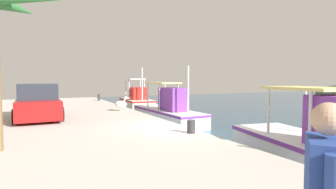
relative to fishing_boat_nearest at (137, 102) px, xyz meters
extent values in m
cube|color=#BCB7AD|center=(12.40, -7.44, -0.27)|extent=(36.00, 10.00, 0.80)
cube|color=silver|center=(-0.08, 0.00, -0.22)|extent=(4.83, 2.18, 0.90)
cube|color=red|center=(-0.08, 0.00, 0.15)|extent=(4.87, 2.23, 0.12)
cube|color=red|center=(0.51, -0.04, 0.73)|extent=(1.39, 1.21, 1.01)
cylinder|color=silver|center=(-1.18, -0.58, 1.05)|extent=(0.08, 0.08, 1.64)
cylinder|color=silver|center=(-1.09, 0.73, 1.05)|extent=(0.08, 0.08, 1.64)
cylinder|color=silver|center=(0.09, -0.67, 1.05)|extent=(0.08, 0.08, 1.64)
cylinder|color=silver|center=(0.18, 0.65, 1.05)|extent=(0.08, 0.08, 1.64)
cube|color=silver|center=(-0.50, 0.03, 1.91)|extent=(2.00, 1.50, 0.08)
cylinder|color=silver|center=(1.69, -0.11, 1.52)|extent=(0.10, 0.10, 2.58)
torus|color=orange|center=(0.51, 0.59, 0.73)|extent=(0.55, 0.14, 0.54)
cube|color=white|center=(6.95, -0.52, -0.28)|extent=(6.43, 1.93, 0.78)
cube|color=#723399|center=(6.95, -0.52, 0.03)|extent=(6.47, 1.97, 0.12)
cube|color=#723399|center=(7.75, -0.50, 0.76)|extent=(1.82, 1.10, 1.30)
cylinder|color=silver|center=(5.53, -1.18, 0.87)|extent=(0.08, 0.08, 1.52)
cylinder|color=silver|center=(5.50, 0.05, 0.87)|extent=(0.08, 0.08, 1.52)
cylinder|color=silver|center=(7.25, -1.13, 0.87)|extent=(0.08, 0.08, 1.52)
cylinder|color=silver|center=(7.22, 0.10, 0.87)|extent=(0.08, 0.08, 1.52)
cube|color=#D8CC72|center=(6.38, -0.54, 1.67)|extent=(2.62, 1.36, 0.08)
cylinder|color=silver|center=(9.34, -0.46, 1.35)|extent=(0.10, 0.10, 2.47)
torus|color=orange|center=(7.75, 0.09, 0.76)|extent=(0.54, 0.11, 0.54)
cube|color=white|center=(16.64, -0.62, -0.23)|extent=(6.33, 3.06, 0.89)
cube|color=#723399|center=(16.64, -0.62, 0.13)|extent=(6.38, 3.11, 0.12)
cylinder|color=silver|center=(15.17, -1.01, 0.90)|extent=(0.08, 0.08, 1.37)
cylinder|color=silver|center=(15.43, 0.30, 0.90)|extent=(0.08, 0.08, 1.37)
cylinder|color=silver|center=(16.78, -1.33, 0.90)|extent=(0.08, 0.08, 1.37)
cube|color=#D8CC72|center=(16.11, -0.51, 1.63)|extent=(2.69, 1.86, 0.08)
cylinder|color=tan|center=(6.90, -3.37, 0.24)|extent=(0.04, 0.04, 0.22)
cylinder|color=tan|center=(6.78, -3.32, 0.24)|extent=(0.04, 0.04, 0.22)
ellipsoid|color=white|center=(6.86, -3.30, 0.49)|extent=(0.52, 0.71, 0.40)
ellipsoid|color=silver|center=(6.84, -3.34, 0.55)|extent=(0.53, 0.64, 0.28)
cylinder|color=white|center=(6.92, -3.12, 0.71)|extent=(0.15, 0.21, 0.27)
sphere|color=white|center=(6.95, -3.04, 0.87)|extent=(0.20, 0.20, 0.16)
cone|color=#F2B272|center=(7.02, -2.85, 0.85)|extent=(0.17, 0.31, 0.07)
cube|color=navy|center=(19.95, -5.62, 1.21)|extent=(0.48, 0.51, 0.56)
cylinder|color=navy|center=(19.77, -5.40, 1.19)|extent=(0.10, 0.10, 0.53)
sphere|color=tan|center=(19.95, -5.62, 1.62)|extent=(0.22, 0.22, 0.22)
cylinder|color=black|center=(9.27, -8.23, 0.43)|extent=(0.60, 0.19, 0.60)
cylinder|color=black|center=(9.24, -6.53, 0.43)|extent=(0.60, 0.19, 0.60)
cylinder|color=black|center=(6.73, -8.28, 0.43)|extent=(0.60, 0.19, 0.60)
cylinder|color=black|center=(6.70, -6.58, 0.43)|extent=(0.60, 0.19, 0.60)
cube|color=#B21414|center=(7.99, -7.40, 0.64)|extent=(4.13, 1.79, 0.76)
cube|color=#262D38|center=(7.84, -7.41, 1.36)|extent=(2.23, 1.61, 0.68)
cylinder|color=#333338|center=(-1.17, -2.89, 0.39)|extent=(0.23, 0.23, 0.52)
cylinder|color=#333338|center=(13.70, -2.89, 0.34)|extent=(0.27, 0.27, 0.43)
cone|color=#2D6B33|center=(12.89, -7.86, 3.78)|extent=(1.43, 1.26, 0.44)
camera|label=1|loc=(21.02, -7.31, 1.88)|focal=28.09mm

